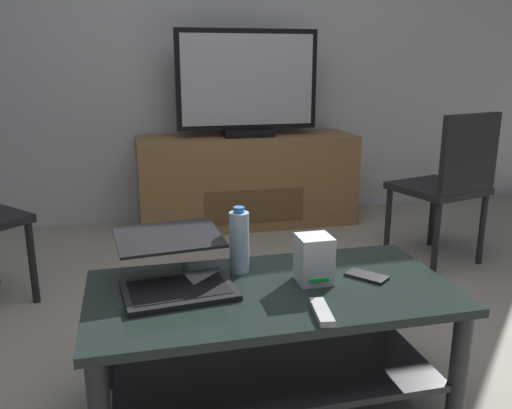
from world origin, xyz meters
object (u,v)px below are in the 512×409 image
water_bottle_near (239,241)px  tv_remote (322,312)px  television (247,86)px  soundbar_remote (315,257)px  router_box (314,259)px  cell_phone (367,276)px  dining_chair (449,181)px  coffee_table (272,326)px  media_cabinet (247,180)px  laptop (175,268)px

water_bottle_near → tv_remote: 0.43m
television → soundbar_remote: television is taller
television → router_box: bearing=-96.7°
cell_phone → dining_chair: bearing=7.7°
coffee_table → cell_phone: (0.34, 0.01, 0.14)m
coffee_table → tv_remote: size_ratio=7.50×
media_cabinet → laptop: (-0.70, -2.05, 0.18)m
laptop → tv_remote: bearing=-37.9°
tv_remote → media_cabinet: bearing=90.4°
water_bottle_near → soundbar_remote: bearing=9.2°
media_cabinet → cell_phone: media_cabinet is taller
television → water_bottle_near: television is taller
laptop → soundbar_remote: laptop is taller
router_box → soundbar_remote: bearing=68.5°
dining_chair → media_cabinet: bearing=131.5°
dining_chair → coffee_table: bearing=-141.5°
coffee_table → water_bottle_near: (-0.07, 0.17, 0.25)m
soundbar_remote → router_box: bearing=-126.6°
coffee_table → laptop: size_ratio=2.78×
media_cabinet → tv_remote: (-0.30, -2.36, 0.13)m
coffee_table → television: television is taller
laptop → cell_phone: 0.66m
router_box → tv_remote: router_box is taller
laptop → coffee_table: bearing=-16.5°
laptop → soundbar_remote: bearing=13.1°
water_bottle_near → tv_remote: water_bottle_near is taller
water_bottle_near → cell_phone: (0.42, -0.16, -0.11)m
media_cabinet → cell_phone: bearing=-91.5°
dining_chair → water_bottle_near: 1.68m
router_box → water_bottle_near: size_ratio=0.68×
media_cabinet → soundbar_remote: 1.94m
laptop → tv_remote: 0.51m
laptop → television: bearing=70.8°
laptop → soundbar_remote: size_ratio=2.69×
dining_chair → water_bottle_near: dining_chair is taller
cell_phone → tv_remote: size_ratio=0.88×
television → dining_chair: television is taller
coffee_table → water_bottle_near: bearing=113.9°
media_cabinet → tv_remote: size_ratio=9.71×
cell_phone → tv_remote: (-0.25, -0.23, 0.01)m
dining_chair → water_bottle_near: size_ratio=3.77×
television → cell_phone: (-0.05, -2.11, -0.55)m
media_cabinet → coffee_table: bearing=-100.5°
router_box → television: bearing=83.3°
cell_phone → media_cabinet: bearing=49.6°
media_cabinet → water_bottle_near: bearing=-103.4°
coffee_table → dining_chair: bearing=38.5°
router_box → water_bottle_near: (-0.23, 0.15, 0.03)m
television → tv_remote: size_ratio=6.21×
media_cabinet → television: (0.00, -0.02, 0.68)m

